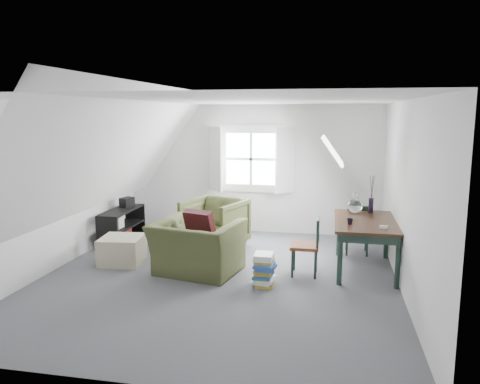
% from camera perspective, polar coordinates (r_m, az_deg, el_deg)
% --- Properties ---
extents(floor, '(5.50, 5.50, 0.00)m').
position_cam_1_polar(floor, '(6.83, -2.66, -10.37)').
color(floor, '#4D4D52').
rests_on(floor, ground).
extents(ceiling, '(5.50, 5.50, 0.00)m').
position_cam_1_polar(ceiling, '(6.42, -2.83, 11.10)').
color(ceiling, white).
rests_on(ceiling, wall_back).
extents(wall_back, '(5.00, 0.00, 5.00)m').
position_cam_1_polar(wall_back, '(9.17, 1.40, 2.82)').
color(wall_back, silver).
rests_on(wall_back, ground).
extents(wall_front, '(5.00, 0.00, 5.00)m').
position_cam_1_polar(wall_front, '(3.96, -12.44, -6.44)').
color(wall_front, silver).
rests_on(wall_front, ground).
extents(wall_left, '(0.00, 5.50, 5.50)m').
position_cam_1_polar(wall_left, '(7.51, -21.60, 0.64)').
color(wall_left, silver).
rests_on(wall_left, ground).
extents(wall_right, '(0.00, 5.50, 5.50)m').
position_cam_1_polar(wall_right, '(6.39, 19.58, -0.69)').
color(wall_right, silver).
rests_on(wall_right, ground).
extents(slope_left, '(3.19, 5.50, 4.48)m').
position_cam_1_polar(slope_left, '(6.98, -15.26, 4.70)').
color(slope_left, white).
rests_on(slope_left, wall_left).
extents(slope_right, '(3.19, 5.50, 4.48)m').
position_cam_1_polar(slope_right, '(6.25, 11.18, 4.32)').
color(slope_right, white).
rests_on(slope_right, wall_right).
extents(dormer_window, '(1.71, 0.35, 1.30)m').
position_cam_1_polar(dormer_window, '(9.08, 1.33, 4.02)').
color(dormer_window, white).
rests_on(dormer_window, wall_back).
extents(skylight, '(0.35, 0.75, 0.47)m').
position_cam_1_polar(skylight, '(7.55, 11.21, 4.96)').
color(skylight, white).
rests_on(skylight, slope_right).
extents(armchair_near, '(1.37, 1.26, 0.78)m').
position_cam_1_polar(armchair_near, '(7.04, -5.20, -9.78)').
color(armchair_near, '#3C4221').
rests_on(armchair_near, floor).
extents(armchair_far, '(1.19, 1.21, 0.87)m').
position_cam_1_polar(armchair_far, '(8.29, -3.09, -6.75)').
color(armchair_far, '#3C4221').
rests_on(armchair_far, floor).
extents(throw_pillow, '(0.50, 0.37, 0.46)m').
position_cam_1_polar(throw_pillow, '(6.98, -4.93, -4.02)').
color(throw_pillow, '#390F13').
rests_on(throw_pillow, armchair_near).
extents(ottoman, '(0.69, 0.69, 0.42)m').
position_cam_1_polar(ottoman, '(7.62, -14.18, -6.87)').
color(ottoman, tan).
rests_on(ottoman, floor).
extents(dining_table, '(0.92, 1.53, 0.77)m').
position_cam_1_polar(dining_table, '(7.18, 15.12, -4.14)').
color(dining_table, black).
rests_on(dining_table, floor).
extents(demijohn, '(0.23, 0.23, 0.32)m').
position_cam_1_polar(demijohn, '(7.56, 13.84, -1.59)').
color(demijohn, silver).
rests_on(demijohn, dining_table).
extents(vase_twigs, '(0.08, 0.08, 0.60)m').
position_cam_1_polar(vase_twigs, '(7.68, 15.68, -1.50)').
color(vase_twigs, black).
rests_on(vase_twigs, dining_table).
extents(cup, '(0.12, 0.12, 0.08)m').
position_cam_1_polar(cup, '(6.85, 13.23, -3.85)').
color(cup, black).
rests_on(cup, dining_table).
extents(paper_box, '(0.11, 0.07, 0.04)m').
position_cam_1_polar(paper_box, '(6.74, 17.11, -4.10)').
color(paper_box, white).
rests_on(paper_box, dining_table).
extents(dining_chair_far, '(0.40, 0.40, 0.85)m').
position_cam_1_polar(dining_chair_far, '(8.04, 14.10, -4.27)').
color(dining_chair_far, '#602D19').
rests_on(dining_chair_far, floor).
extents(dining_chair_near, '(0.40, 0.40, 0.85)m').
position_cam_1_polar(dining_chair_near, '(6.86, 8.19, -6.44)').
color(dining_chair_near, '#602D19').
rests_on(dining_chair_near, floor).
extents(media_shelf, '(0.40, 1.19, 0.61)m').
position_cam_1_polar(media_shelf, '(8.76, -14.30, -4.28)').
color(media_shelf, black).
rests_on(media_shelf, floor).
extents(electronics_box, '(0.24, 0.28, 0.19)m').
position_cam_1_polar(electronics_box, '(8.93, -13.61, -1.26)').
color(electronics_box, black).
rests_on(electronics_box, media_shelf).
extents(magazine_stack, '(0.33, 0.39, 0.44)m').
position_cam_1_polar(magazine_stack, '(6.47, 2.96, -9.44)').
color(magazine_stack, '#B29933').
rests_on(magazine_stack, floor).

